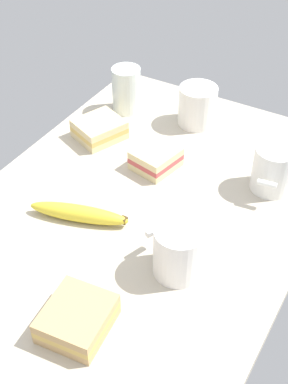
{
  "coord_description": "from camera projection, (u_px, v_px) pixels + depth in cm",
  "views": [
    {
      "loc": [
        -67.7,
        -39.29,
        72.81
      ],
      "look_at": [
        0.0,
        0.0,
        5.0
      ],
      "focal_mm": 49.38,
      "sensor_mm": 36.0,
      "label": 1
    }
  ],
  "objects": [
    {
      "name": "sandwich_extra",
      "position": [
        99.0,
        129.0,
        1.22
      ],
      "size": [
        12.91,
        12.35,
        4.4
      ],
      "color": "beige",
      "rests_on": "tabletop"
    },
    {
      "name": "banana",
      "position": [
        79.0,
        213.0,
        1.01
      ],
      "size": [
        8.91,
        19.8,
        3.37
      ],
      "color": "yellow",
      "rests_on": "tabletop"
    },
    {
      "name": "sandwich_side",
      "position": [
        77.0,
        319.0,
        0.82
      ],
      "size": [
        11.82,
        10.86,
        4.4
      ],
      "color": "tan",
      "rests_on": "tabletop"
    },
    {
      "name": "tabletop",
      "position": [
        144.0,
        207.0,
        1.06
      ],
      "size": [
        90.0,
        64.0,
        2.0
      ],
      "primitive_type": "cube",
      "color": "#BCB29E",
      "rests_on": "ground"
    },
    {
      "name": "coffee_mug_spare",
      "position": [
        198.0,
        105.0,
        1.24
      ],
      "size": [
        11.31,
        9.05,
        9.49
      ],
      "color": "white",
      "rests_on": "tabletop"
    },
    {
      "name": "sandwich_main",
      "position": [
        156.0,
        159.0,
        1.13
      ],
      "size": [
        10.56,
        9.86,
        4.4
      ],
      "color": "beige",
      "rests_on": "tabletop"
    },
    {
      "name": "coffee_mug_milky",
      "position": [
        273.0,
        169.0,
        1.06
      ],
      "size": [
        10.67,
        8.38,
        9.73
      ],
      "color": "white",
      "rests_on": "tabletop"
    },
    {
      "name": "glass_of_milk",
      "position": [
        126.0,
        92.0,
        1.29
      ],
      "size": [
        7.01,
        7.01,
        11.21
      ],
      "color": "silver",
      "rests_on": "tabletop"
    },
    {
      "name": "coffee_mug_black",
      "position": [
        178.0,
        250.0,
        0.89
      ],
      "size": [
        8.73,
        11.18,
        9.76
      ],
      "color": "white",
      "rests_on": "tabletop"
    }
  ]
}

